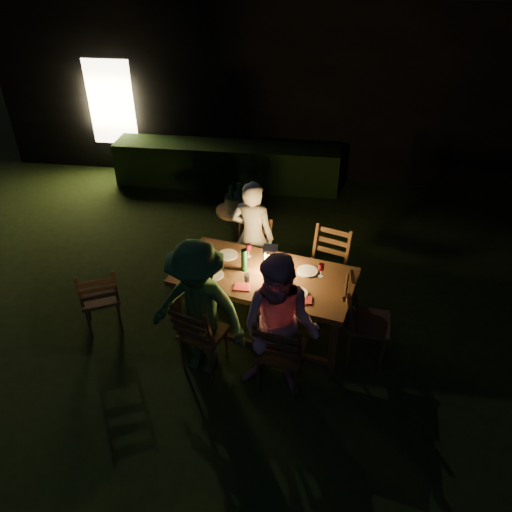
# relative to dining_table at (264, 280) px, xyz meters

# --- Properties ---
(garden_envelope) EXTENTS (40.00, 40.00, 3.20)m
(garden_envelope) POSITION_rel_dining_table_xyz_m (-0.71, 6.42, 0.81)
(garden_envelope) COLOR black
(garden_envelope) RESTS_ON ground
(dining_table) EXTENTS (2.22, 1.44, 0.85)m
(dining_table) POSITION_rel_dining_table_xyz_m (0.00, 0.00, 0.00)
(dining_table) COLOR #462C17
(dining_table) RESTS_ON ground
(chair_near_left) EXTENTS (0.58, 0.61, 1.02)m
(chair_near_left) POSITION_rel_dining_table_xyz_m (-0.61, -0.66, -0.46)
(chair_near_left) COLOR #462C17
(chair_near_left) RESTS_ON ground
(chair_near_right) EXTENTS (0.54, 0.57, 1.08)m
(chair_near_right) POSITION_rel_dining_table_xyz_m (0.28, -0.85, -0.44)
(chair_near_right) COLOR #462C17
(chair_near_right) RESTS_ON ground
(chair_far_left) EXTENTS (0.52, 0.55, 1.03)m
(chair_far_left) POSITION_rel_dining_table_xyz_m (-0.28, 0.85, -0.46)
(chair_far_left) COLOR #462C17
(chair_far_left) RESTS_ON ground
(chair_far_right) EXTENTS (0.62, 0.65, 1.08)m
(chair_far_right) POSITION_rel_dining_table_xyz_m (0.70, 0.64, -0.44)
(chair_far_right) COLOR #462C17
(chair_far_right) RESTS_ON ground
(chair_end) EXTENTS (0.57, 0.53, 1.08)m
(chair_end) POSITION_rel_dining_table_xyz_m (1.20, -0.26, -0.44)
(chair_end) COLOR #462C17
(chair_end) RESTS_ON ground
(chair_spare) EXTENTS (0.61, 0.62, 1.00)m
(chair_spare) POSITION_rel_dining_table_xyz_m (-1.97, -0.20, -0.47)
(chair_spare) COLOR #462C17
(chair_spare) RESTS_ON ground
(person_house_side) EXTENTS (0.65, 0.49, 1.59)m
(person_house_side) POSITION_rel_dining_table_xyz_m (-0.27, 0.90, 0.02)
(person_house_side) COLOR #F0E5CC
(person_house_side) RESTS_ON ground
(person_opp_right) EXTENTS (0.94, 0.80, 1.70)m
(person_opp_right) POSITION_rel_dining_table_xyz_m (0.27, -0.90, 0.08)
(person_opp_right) COLOR pink
(person_opp_right) RESTS_ON ground
(person_opp_left) EXTENTS (1.19, 0.84, 1.67)m
(person_opp_left) POSITION_rel_dining_table_xyz_m (-0.61, -0.71, 0.06)
(person_opp_left) COLOR #2F5B2D
(person_opp_left) RESTS_ON ground
(lantern) EXTENTS (0.16, 0.16, 0.35)m
(lantern) POSITION_rel_dining_table_xyz_m (0.06, 0.04, 0.24)
(lantern) COLOR white
(lantern) RESTS_ON dining_table
(plate_far_left) EXTENTS (0.25, 0.25, 0.01)m
(plate_far_left) POSITION_rel_dining_table_xyz_m (-0.49, 0.33, 0.09)
(plate_far_left) COLOR white
(plate_far_left) RESTS_ON dining_table
(plate_near_left) EXTENTS (0.25, 0.25, 0.01)m
(plate_near_left) POSITION_rel_dining_table_xyz_m (-0.58, -0.10, 0.09)
(plate_near_left) COLOR white
(plate_near_left) RESTS_ON dining_table
(plate_far_right) EXTENTS (0.25, 0.25, 0.01)m
(plate_far_right) POSITION_rel_dining_table_xyz_m (0.49, 0.12, 0.09)
(plate_far_right) COLOR white
(plate_far_right) RESTS_ON dining_table
(plate_near_right) EXTENTS (0.25, 0.25, 0.01)m
(plate_near_right) POSITION_rel_dining_table_xyz_m (0.39, -0.31, 0.09)
(plate_near_right) COLOR white
(plate_near_right) RESTS_ON dining_table
(wineglass_a) EXTENTS (0.06, 0.06, 0.18)m
(wineglass_a) POSITION_rel_dining_table_xyz_m (-0.23, 0.34, 0.17)
(wineglass_a) COLOR #59070F
(wineglass_a) RESTS_ON dining_table
(wineglass_b) EXTENTS (0.06, 0.06, 0.18)m
(wineglass_b) POSITION_rel_dining_table_xyz_m (-0.73, 0.04, 0.17)
(wineglass_b) COLOR #59070F
(wineglass_b) RESTS_ON dining_table
(wineglass_c) EXTENTS (0.06, 0.06, 0.18)m
(wineglass_c) POSITION_rel_dining_table_xyz_m (0.23, -0.34, 0.17)
(wineglass_c) COLOR #59070F
(wineglass_c) RESTS_ON dining_table
(wineglass_d) EXTENTS (0.06, 0.06, 0.18)m
(wineglass_d) POSITION_rel_dining_table_xyz_m (0.64, 0.04, 0.17)
(wineglass_d) COLOR #59070F
(wineglass_d) RESTS_ON dining_table
(wineglass_e) EXTENTS (0.06, 0.06, 0.18)m
(wineglass_e) POSITION_rel_dining_table_xyz_m (-0.16, -0.27, 0.17)
(wineglass_e) COLOR silver
(wineglass_e) RESTS_ON dining_table
(bottle_table) EXTENTS (0.07, 0.07, 0.28)m
(bottle_table) POSITION_rel_dining_table_xyz_m (-0.24, 0.05, 0.22)
(bottle_table) COLOR #0F471E
(bottle_table) RESTS_ON dining_table
(napkin_left) EXTENTS (0.18, 0.14, 0.01)m
(napkin_left) POSITION_rel_dining_table_xyz_m (-0.21, -0.28, 0.09)
(napkin_left) COLOR red
(napkin_left) RESTS_ON dining_table
(napkin_right) EXTENTS (0.18, 0.14, 0.01)m
(napkin_right) POSITION_rel_dining_table_xyz_m (0.47, -0.41, 0.09)
(napkin_right) COLOR red
(napkin_right) RESTS_ON dining_table
(phone) EXTENTS (0.14, 0.07, 0.01)m
(phone) POSITION_rel_dining_table_xyz_m (-0.67, -0.16, 0.09)
(phone) COLOR black
(phone) RESTS_ON dining_table
(side_table) EXTENTS (0.56, 0.56, 0.76)m
(side_table) POSITION_rel_dining_table_xyz_m (-0.63, 1.67, -0.10)
(side_table) COLOR olive
(side_table) RESTS_ON ground
(ice_bucket) EXTENTS (0.30, 0.30, 0.22)m
(ice_bucket) POSITION_rel_dining_table_xyz_m (-0.63, 1.67, 0.10)
(ice_bucket) COLOR #A5A8AD
(ice_bucket) RESTS_ON side_table
(bottle_bucket_a) EXTENTS (0.07, 0.07, 0.32)m
(bottle_bucket_a) POSITION_rel_dining_table_xyz_m (-0.68, 1.63, 0.15)
(bottle_bucket_a) COLOR #0F471E
(bottle_bucket_a) RESTS_ON side_table
(bottle_bucket_b) EXTENTS (0.07, 0.07, 0.32)m
(bottle_bucket_b) POSITION_rel_dining_table_xyz_m (-0.58, 1.71, 0.15)
(bottle_bucket_b) COLOR #0F471E
(bottle_bucket_b) RESTS_ON side_table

